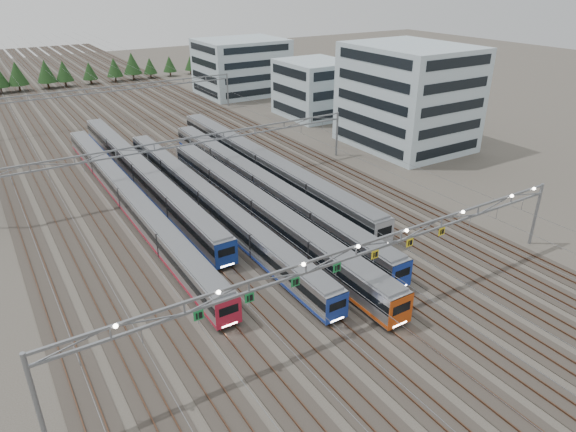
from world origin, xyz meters
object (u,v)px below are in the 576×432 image
train_e (261,185)px  depot_bldg_north (242,67)px  depot_bldg_mid (315,89)px  train_d (261,210)px  gantry_far (112,93)px  depot_bldg_south (408,97)px  train_c (207,200)px  train_f (264,164)px  gantry_near (356,254)px  train_b (142,173)px  gantry_mid (191,147)px  train_a (128,197)px

train_e → depot_bldg_north: bearing=64.8°
depot_bldg_mid → train_e: bearing=-133.8°
train_d → gantry_far: bearing=92.0°
train_e → depot_bldg_south: 37.63m
train_c → depot_bldg_south: bearing=10.9°
train_f → gantry_near: (-11.30, -37.49, 4.86)m
train_c → depot_bldg_south: (45.07, 8.67, 7.40)m
train_b → gantry_mid: gantry_mid is taller
train_f → gantry_mid: 12.28m
train_e → depot_bldg_north: (31.10, 66.02, 5.11)m
train_d → depot_bldg_north: size_ratio=2.40×
train_a → train_f: size_ratio=1.10×
gantry_mid → depot_bldg_south: bearing=-2.6°
depot_bldg_south → train_a: bearing=-177.9°
depot_bldg_north → train_d: bearing=-115.7°
train_e → gantry_mid: 12.64m
train_a → depot_bldg_south: (54.07, 1.94, 7.37)m
train_c → depot_bldg_south: size_ratio=2.72×
gantry_near → depot_bldg_north: size_ratio=2.56×
train_e → train_f: train_f is taller
depot_bldg_north → gantry_near: bearing=-111.5°
train_d → gantry_far: size_ratio=0.94×
train_b → train_e: 19.52m
train_e → gantry_mid: size_ratio=1.06×
train_e → depot_bldg_north: 73.16m
train_b → gantry_far: gantry_far is taller
train_f → gantry_far: gantry_far is taller
depot_bldg_mid → depot_bldg_north: size_ratio=0.73×
gantry_far → train_d: bearing=-88.0°
train_c → train_d: train_d is taller
train_a → depot_bldg_south: 54.61m
gantry_far → depot_bldg_south: depot_bldg_south is taller
train_b → depot_bldg_mid: depot_bldg_mid is taller
train_b → train_c: size_ratio=1.02×
train_e → depot_bldg_north: size_ratio=2.72×
train_d → depot_bldg_north: 82.39m
depot_bldg_north → train_a: bearing=-129.2°
train_d → train_f: bearing=59.5°
train_d → gantry_near: 22.89m
train_a → gantry_far: size_ratio=1.14×
train_f → depot_bldg_south: depot_bldg_south is taller
train_a → depot_bldg_mid: (52.24, 29.73, 4.24)m
depot_bldg_north → train_e: bearing=-115.2°
train_d → train_e: 9.28m
train_e → gantry_far: 55.36m
train_d → depot_bldg_mid: depot_bldg_mid is taller
train_c → depot_bldg_mid: (43.24, 36.47, 4.27)m
train_f → depot_bldg_mid: depot_bldg_mid is taller
train_f → gantry_mid: size_ratio=1.04×
gantry_far → gantry_near: bearing=-90.0°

